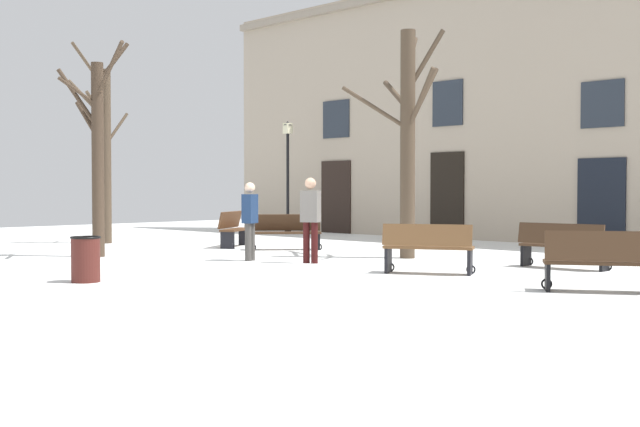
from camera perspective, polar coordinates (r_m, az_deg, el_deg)
The scene contains 14 objects.
ground_plane at distance 15.65m, azimuth -5.15°, elevation -3.85°, with size 38.36×38.36×0.00m, color white.
building_facade at distance 23.70m, azimuth 14.14°, elevation 7.87°, with size 23.97×0.60×8.05m.
tree_center at distance 23.14m, azimuth -15.23°, elevation 4.49°, with size 1.43×2.09×5.44m.
tree_foreground at distance 18.56m, azimuth -15.76°, elevation 4.46°, with size 2.12×1.61×4.90m.
tree_left_of_center at distance 17.69m, azimuth 6.35°, elevation 5.70°, with size 2.32×2.22×5.14m.
streetlamp at distance 26.95m, azimuth -2.34°, elevation 3.51°, with size 0.30×0.30×3.85m.
litter_bin at distance 13.56m, azimuth -16.54°, elevation -3.16°, with size 0.49×0.49×0.75m.
bench_by_litter_bin at distance 19.97m, azimuth -2.49°, elevation -1.30°, with size 1.51×1.64×0.90m.
bench_back_to_back_right at distance 14.36m, azimuth 7.80°, elevation -2.47°, with size 1.66×1.18×0.91m.
bench_near_center_tree at distance 15.88m, azimuth 17.10°, elevation -2.18°, with size 1.75×0.53×0.88m.
bench_back_to_back_left at distance 12.38m, azimuth 19.46°, elevation -3.28°, with size 1.60×1.25×0.92m.
bench_facing_shops at distance 21.05m, azimuth -6.18°, elevation -1.10°, with size 1.16×1.53×0.95m.
person_by_shop_door at distance 16.92m, azimuth -5.08°, elevation -0.28°, with size 0.36×0.44×1.67m.
person_near_bench at distance 16.28m, azimuth -0.69°, elevation -0.15°, with size 0.43×0.35×1.76m.
Camera 1 is at (11.82, -10.14, 1.52)m, focal length 44.39 mm.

